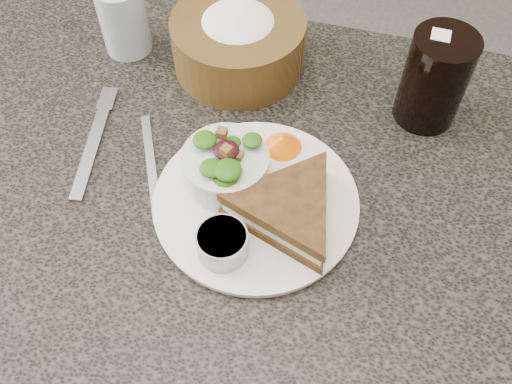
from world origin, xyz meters
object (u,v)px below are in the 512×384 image
Objects in this scene: bread_basket at (238,35)px; water_glass at (123,18)px; sandwich at (289,209)px; dressing_ramekin at (222,244)px; dining_table at (237,298)px; salad_bowl at (225,163)px; cola_glass at (436,76)px; dinner_plate at (256,203)px.

bread_basket is 0.18m from water_glass.
sandwich is 1.58× the size of water_glass.
water_glass is (-0.25, 0.32, 0.03)m from dressing_ramekin.
dining_table is 0.42m from salad_bowl.
dressing_ramekin is (0.02, -0.11, 0.40)m from dining_table.
water_glass is at bearing 136.91° from dining_table.
dining_table is 0.49m from bread_basket.
bread_basket is at bearing 101.80° from salad_bowl.
cola_glass is (0.15, 0.23, 0.04)m from sandwich.
dressing_ramekin is 0.37m from cola_glass.
dinner_plate reaches higher than dining_table.
water_glass is at bearing 177.04° from cola_glass.
cola_glass reaches higher than bread_basket.
dining_table is at bearing -77.40° from bread_basket.
dining_table is 0.38m from dinner_plate.
salad_bowl is 0.75× the size of cola_glass.
dinner_plate is 4.20× the size of dressing_ramekin.
dining_table is 6.71× the size of cola_glass.
salad_bowl is (-0.00, -0.00, 0.42)m from dining_table.
dining_table is 0.54m from cola_glass.
salad_bowl is 0.31m from water_glass.
sandwich is 0.41m from water_glass.
salad_bowl is (-0.09, 0.04, 0.01)m from sandwich.
sandwich is 0.88× the size of bread_basket.
dining_table is at bearing 149.17° from dinner_plate.
sandwich is at bearing -26.01° from dining_table.
dinner_plate is 2.36× the size of water_glass.
salad_bowl is 1.01× the size of water_glass.
dinner_plate is at bearing 76.65° from dressing_ramekin.
bread_basket is (-0.14, 0.26, 0.02)m from sandwich.
cola_glass is 0.47m from water_glass.
dressing_ramekin is at bearing -125.51° from cola_glass.
sandwich is 0.10m from salad_bowl.
cola_glass is (0.24, 0.19, 0.45)m from dining_table.
salad_bowl is (-0.05, 0.02, 0.04)m from dinner_plate.
cola_glass is at bearing -2.96° from water_glass.
cola_glass is 1.35× the size of water_glass.
salad_bowl reaches higher than dining_table.
dining_table is 5.03× the size of bread_basket.
dinner_plate is at bearing -30.83° from dining_table.
dinner_plate is 0.37m from water_glass.
cola_glass is (0.21, 0.30, 0.04)m from dressing_ramekin.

